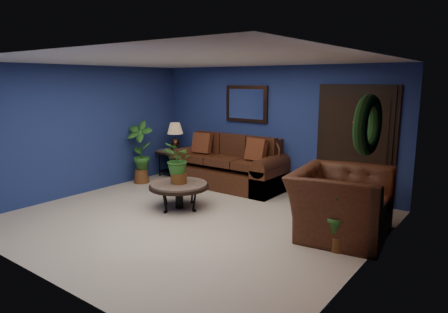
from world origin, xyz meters
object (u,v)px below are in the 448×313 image
Objects in this scene: sofa at (231,169)px; armchair at (341,203)px; end_table at (176,156)px; side_chair at (268,163)px; table_lamp at (175,133)px; coffee_table at (179,186)px.

sofa is 1.64× the size of armchair.
side_chair reaches higher than end_table.
end_table is at bearing 116.57° from table_lamp.
side_chair is (0.88, 0.04, 0.23)m from sofa.
sofa is 0.91m from side_chair.
side_chair is (2.44, 0.08, -0.43)m from table_lamp.
end_table is 0.65× the size of side_chair.
table_lamp is at bearing -178.52° from sofa.
sofa reaches higher than armchair.
sofa is 2.31× the size of side_chair.
armchair is (2.89, -1.29, 0.12)m from sofa.
side_chair is (2.44, 0.08, 0.11)m from end_table.
table_lamp is (-1.56, -0.04, 0.66)m from sofa.
armchair is at bearing -24.88° from side_chair.
end_table is (-1.56, -0.04, 0.12)m from sofa.
sofa is 3.16m from armchair.
armchair is at bearing -24.09° from sofa.
coffee_table is 1.97m from side_chair.
coffee_table is at bearing -102.49° from side_chair.
table_lamp reaches higher than side_chair.
table_lamp is (-1.74, 1.75, 0.62)m from coffee_table.
armchair is (2.01, -1.33, -0.11)m from side_chair.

